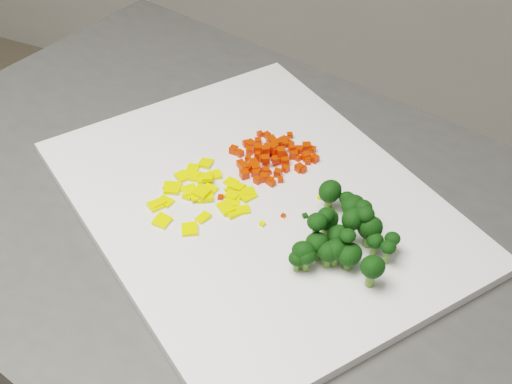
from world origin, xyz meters
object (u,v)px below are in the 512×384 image
at_px(carrot_pile, 273,148).
at_px(pepper_pile, 201,191).
at_px(cutting_board, 256,202).
at_px(broccoli_pile, 341,225).

xyz_separation_m(carrot_pile, pepper_pile, (-0.05, -0.10, -0.01)).
xyz_separation_m(cutting_board, broccoli_pile, (0.11, -0.03, 0.04)).
height_order(cutting_board, pepper_pile, pepper_pile).
bearing_deg(carrot_pile, broccoli_pile, -41.28).
relative_size(pepper_pile, broccoli_pile, 0.97).
xyz_separation_m(cutting_board, pepper_pile, (-0.06, -0.02, 0.01)).
height_order(carrot_pile, pepper_pile, carrot_pile).
distance_m(cutting_board, broccoli_pile, 0.12).
bearing_deg(pepper_pile, cutting_board, 21.08).
bearing_deg(broccoli_pile, carrot_pile, 138.72).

